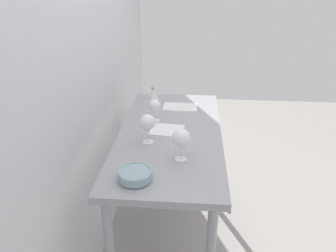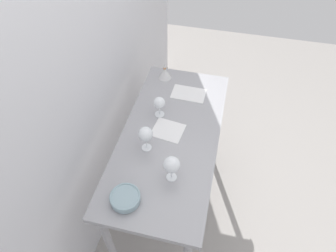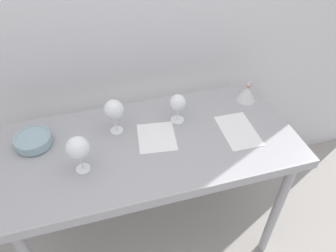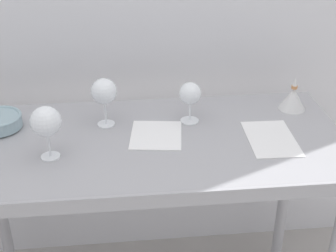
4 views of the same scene
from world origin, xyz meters
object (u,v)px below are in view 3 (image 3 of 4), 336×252
tasting_bowl (33,140)px  decanter_funnel (247,93)px  wine_glass_near_left (78,148)px  wine_glass_far_right (178,103)px  tasting_sheet_lower (157,137)px  wine_glass_far_left (114,110)px  tasting_sheet_upper (238,131)px

tasting_bowl → decanter_funnel: 1.12m
wine_glass_near_left → tasting_bowl: bearing=133.9°
tasting_bowl → wine_glass_far_right: bearing=-1.3°
tasting_sheet_lower → wine_glass_far_left: bearing=158.1°
wine_glass_far_left → tasting_bowl: wine_glass_far_left is taller
wine_glass_far_left → wine_glass_far_right: bearing=-1.1°
tasting_sheet_lower → tasting_bowl: size_ratio=1.20×
tasting_bowl → decanter_funnel: size_ratio=1.28×
wine_glass_near_left → decanter_funnel: 0.95m
wine_glass_far_left → decanter_funnel: size_ratio=1.36×
tasting_sheet_upper → wine_glass_near_left: bearing=-175.5°
tasting_sheet_upper → tasting_bowl: tasting_bowl is taller
wine_glass_near_left → tasting_sheet_upper: wine_glass_near_left is taller
wine_glass_far_right → wine_glass_near_left: 0.53m
decanter_funnel → wine_glass_far_left: bearing=-175.4°
wine_glass_far_right → decanter_funnel: (0.42, 0.06, -0.07)m
tasting_sheet_upper → decanter_funnel: size_ratio=1.90×
wine_glass_near_left → wine_glass_far_left: 0.28m
wine_glass_near_left → tasting_bowl: 0.32m
wine_glass_near_left → tasting_sheet_lower: 0.40m
wine_glass_near_left → tasting_sheet_lower: (0.36, 0.11, -0.13)m
wine_glass_near_left → decanter_funnel: wine_glass_near_left is taller
tasting_sheet_lower → tasting_bowl: bearing=176.5°
tasting_sheet_upper → tasting_bowl: 0.99m
tasting_sheet_upper → tasting_sheet_lower: 0.41m
tasting_bowl → decanter_funnel: (1.12, 0.05, 0.01)m
wine_glass_far_left → tasting_sheet_upper: wine_glass_far_left is taller
wine_glass_far_left → tasting_sheet_lower: 0.24m
wine_glass_far_right → wine_glass_near_left: size_ratio=0.85×
wine_glass_near_left → wine_glass_far_left: size_ratio=1.00×
wine_glass_far_right → tasting_sheet_lower: 0.20m
wine_glass_far_right → decanter_funnel: 0.43m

